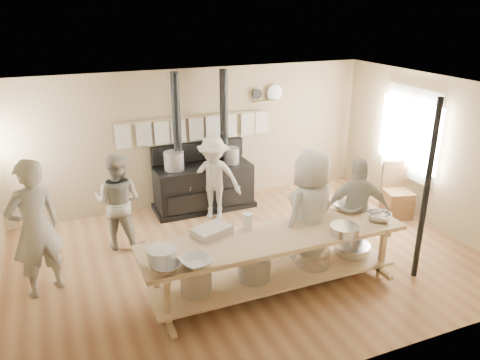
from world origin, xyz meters
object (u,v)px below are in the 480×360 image
object	(u,v)px
cook_right	(357,211)
cook_center	(311,214)
stove	(203,182)
cook_by_window	(214,179)
prep_table	(274,257)
cook_left	(118,201)
chair	(396,201)
cook_far_left	(35,228)
roasting_pan	(212,231)

from	to	relation	value
cook_right	cook_center	bearing A→B (deg)	27.38
stove	cook_by_window	bearing A→B (deg)	-85.34
prep_table	cook_left	world-z (taller)	cook_left
cook_center	chair	world-z (taller)	cook_center
cook_left	chair	world-z (taller)	cook_left
cook_far_left	cook_left	xyz separation A→B (m)	(1.19, 0.88, -0.17)
stove	chair	bearing A→B (deg)	-28.63
stove	roasting_pan	size ratio (longest dim) A/B	5.34
prep_table	roasting_pan	size ratio (longest dim) A/B	7.39
prep_table	cook_left	xyz separation A→B (m)	(-1.70, 2.07, 0.27)
stove	cook_far_left	size ratio (longest dim) A/B	1.36
cook_center	roasting_pan	world-z (taller)	cook_center
prep_table	cook_by_window	distance (m)	2.52
cook_left	cook_center	xyz separation A→B (m)	(2.38, -1.84, 0.15)
cook_right	roasting_pan	xyz separation A→B (m)	(-2.27, 0.05, 0.09)
roasting_pan	cook_left	bearing A→B (deg)	118.52
cook_left	cook_far_left	bearing A→B (deg)	66.36
cook_center	cook_left	bearing A→B (deg)	-56.80
stove	prep_table	bearing A→B (deg)	-90.04
cook_far_left	prep_table	bearing A→B (deg)	133.10
cook_far_left	cook_left	bearing A→B (deg)	-168.00
cook_far_left	roasting_pan	distance (m)	2.30
prep_table	cook_left	size ratio (longest dim) A/B	2.29
cook_center	cook_right	distance (m)	0.84
cook_far_left	chair	world-z (taller)	cook_far_left
cook_center	roasting_pan	distance (m)	1.44
stove	cook_right	size ratio (longest dim) A/B	1.59
stove	cook_far_left	bearing A→B (deg)	-147.75
cook_by_window	roasting_pan	bearing A→B (deg)	-80.93
cook_left	chair	distance (m)	4.95
stove	cook_far_left	world-z (taller)	stove
cook_far_left	cook_center	size ratio (longest dim) A/B	1.02
prep_table	roasting_pan	world-z (taller)	roasting_pan
cook_center	roasting_pan	xyz separation A→B (m)	(-1.44, 0.10, -0.03)
chair	cook_left	bearing A→B (deg)	-174.99
cook_center	cook_far_left	bearing A→B (deg)	-34.16
stove	cook_far_left	xyz separation A→B (m)	(-2.89, -1.83, 0.43)
cook_left	cook_right	world-z (taller)	cook_right
prep_table	cook_by_window	xyz separation A→B (m)	(0.04, 2.51, 0.24)
prep_table	chair	distance (m)	3.42
prep_table	cook_far_left	distance (m)	3.16
cook_far_left	cook_center	xyz separation A→B (m)	(3.57, -0.96, -0.02)
cook_center	roasting_pan	bearing A→B (deg)	-23.01
cook_far_left	cook_right	bearing A→B (deg)	143.79
prep_table	roasting_pan	distance (m)	0.91
prep_table	cook_far_left	xyz separation A→B (m)	(-2.89, 1.19, 0.43)
stove	cook_right	bearing A→B (deg)	-61.17
cook_far_left	roasting_pan	bearing A→B (deg)	133.51
stove	cook_center	xyz separation A→B (m)	(0.68, -2.78, 0.42)
cook_left	cook_by_window	size ratio (longest dim) A/B	1.03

